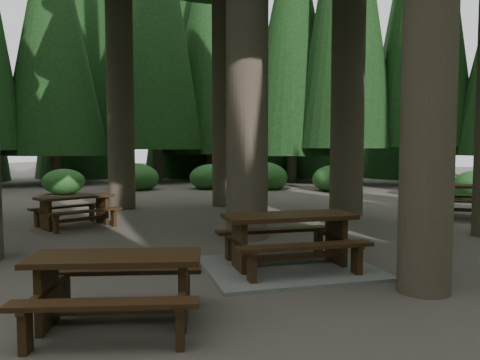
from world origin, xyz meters
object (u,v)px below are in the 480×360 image
(picnic_table_e, at_px, (116,279))
(picnic_table_b, at_px, (75,206))
(picnic_table_d, at_px, (480,196))
(picnic_table_a, at_px, (289,250))

(picnic_table_e, bearing_deg, picnic_table_b, 109.12)
(picnic_table_d, distance_m, picnic_table_e, 10.57)
(picnic_table_b, bearing_deg, picnic_table_e, -110.33)
(picnic_table_d, bearing_deg, picnic_table_b, -154.83)
(picnic_table_b, relative_size, picnic_table_d, 1.06)
(picnic_table_b, xyz_separation_m, picnic_table_d, (9.16, 4.43, 0.09))
(picnic_table_a, xyz_separation_m, picnic_table_e, (-1.21, -2.78, 0.20))
(picnic_table_e, bearing_deg, picnic_table_d, 40.79)
(picnic_table_d, bearing_deg, picnic_table_e, -118.03)
(picnic_table_a, height_order, picnic_table_d, picnic_table_d)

